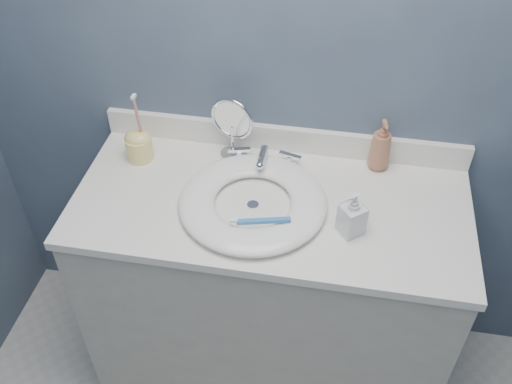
% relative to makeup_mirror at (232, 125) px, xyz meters
% --- Properties ---
extents(back_wall, '(2.20, 0.02, 2.40)m').
position_rel_makeup_mirror_xyz_m(back_wall, '(0.16, 0.07, 0.20)').
color(back_wall, '#424E63').
rests_on(back_wall, ground).
extents(vanity_cabinet, '(1.20, 0.55, 0.85)m').
position_rel_makeup_mirror_xyz_m(vanity_cabinet, '(0.16, -0.20, -0.58)').
color(vanity_cabinet, beige).
rests_on(vanity_cabinet, ground).
extents(countertop, '(1.22, 0.57, 0.03)m').
position_rel_makeup_mirror_xyz_m(countertop, '(0.16, -0.20, -0.14)').
color(countertop, white).
rests_on(countertop, vanity_cabinet).
extents(backsplash, '(1.22, 0.02, 0.09)m').
position_rel_makeup_mirror_xyz_m(backsplash, '(0.16, 0.06, -0.08)').
color(backsplash, white).
rests_on(backsplash, countertop).
extents(basin, '(0.45, 0.45, 0.04)m').
position_rel_makeup_mirror_xyz_m(basin, '(0.11, -0.23, -0.10)').
color(basin, white).
rests_on(basin, countertop).
extents(drain, '(0.04, 0.04, 0.01)m').
position_rel_makeup_mirror_xyz_m(drain, '(0.11, -0.23, -0.12)').
color(drain, silver).
rests_on(drain, countertop).
extents(faucet, '(0.25, 0.13, 0.07)m').
position_rel_makeup_mirror_xyz_m(faucet, '(0.11, -0.04, -0.09)').
color(faucet, silver).
rests_on(faucet, countertop).
extents(makeup_mirror, '(0.15, 0.09, 0.22)m').
position_rel_makeup_mirror_xyz_m(makeup_mirror, '(0.00, 0.00, 0.00)').
color(makeup_mirror, silver).
rests_on(makeup_mirror, countertop).
extents(soap_bottle_amber, '(0.08, 0.08, 0.18)m').
position_rel_makeup_mirror_xyz_m(soap_bottle_amber, '(0.48, 0.02, -0.03)').
color(soap_bottle_amber, '#A6694B').
rests_on(soap_bottle_amber, countertop).
extents(soap_bottle_clear, '(0.09, 0.09, 0.14)m').
position_rel_makeup_mirror_xyz_m(soap_bottle_clear, '(0.41, -0.29, -0.05)').
color(soap_bottle_clear, silver).
rests_on(soap_bottle_clear, countertop).
extents(toothbrush_holder, '(0.09, 0.09, 0.25)m').
position_rel_makeup_mirror_xyz_m(toothbrush_holder, '(-0.30, -0.07, -0.06)').
color(toothbrush_holder, '#F7DC7B').
rests_on(toothbrush_holder, countertop).
extents(toothbrush_lying, '(0.17, 0.06, 0.02)m').
position_rel_makeup_mirror_xyz_m(toothbrush_lying, '(0.15, -0.33, -0.08)').
color(toothbrush_lying, '#3774C3').
rests_on(toothbrush_lying, basin).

